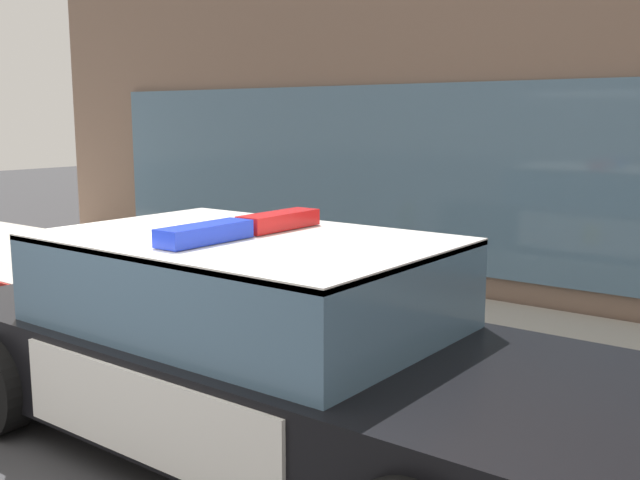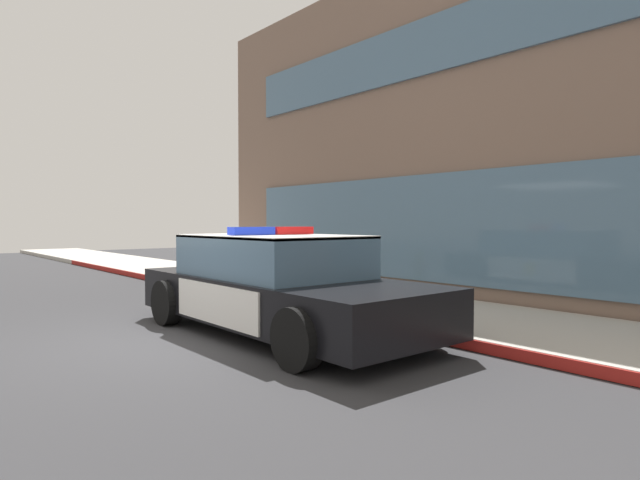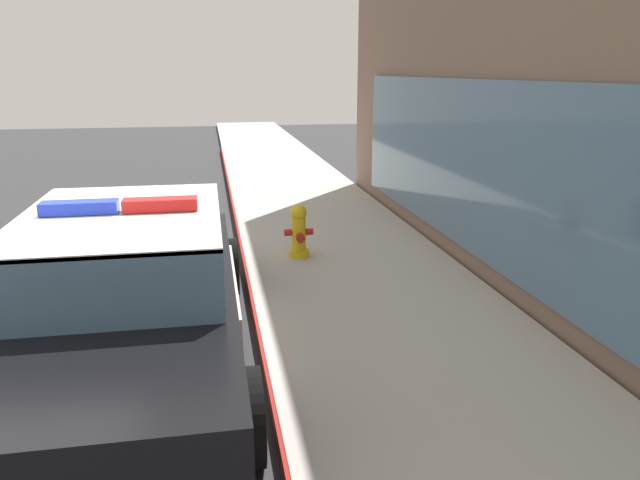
# 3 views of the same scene
# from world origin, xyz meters

# --- Properties ---
(sidewalk) EXTENTS (48.00, 2.77, 0.15)m
(sidewalk) POSITION_xyz_m (0.00, 3.85, 0.07)
(sidewalk) COLOR #B2ADA3
(sidewalk) RESTS_ON ground
(curb_red_paint) EXTENTS (28.80, 0.04, 0.14)m
(curb_red_paint) POSITION_xyz_m (0.00, 2.46, 0.08)
(curb_red_paint) COLOR maroon
(curb_red_paint) RESTS_ON ground
(police_cruiser) EXTENTS (4.96, 2.14, 1.49)m
(police_cruiser) POSITION_xyz_m (0.54, 1.27, 0.68)
(police_cruiser) COLOR black
(police_cruiser) RESTS_ON ground
(fire_hydrant) EXTENTS (0.34, 0.39, 0.73)m
(fire_hydrant) POSITION_xyz_m (-1.89, 3.20, 0.50)
(fire_hydrant) COLOR gold
(fire_hydrant) RESTS_ON sidewalk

